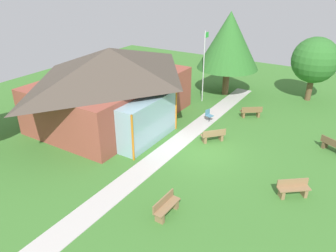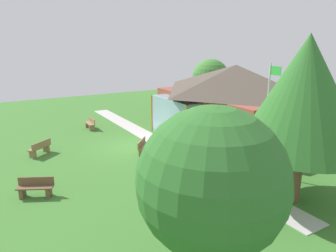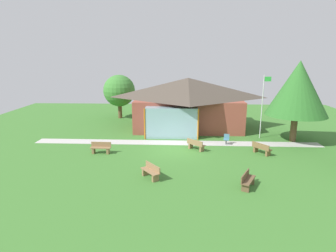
{
  "view_description": "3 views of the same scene",
  "coord_description": "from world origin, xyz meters",
  "px_view_note": "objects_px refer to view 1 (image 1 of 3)",
  "views": [
    {
      "loc": [
        -14.9,
        -6.79,
        9.48
      ],
      "look_at": [
        -0.5,
        2.08,
        1.38
      ],
      "focal_mm": 34.6,
      "sensor_mm": 36.0,
      "label": 1
    },
    {
      "loc": [
        17.16,
        -7.71,
        6.3
      ],
      "look_at": [
        0.98,
        2.08,
        1.3
      ],
      "focal_mm": 32.74,
      "sensor_mm": 36.0,
      "label": 2
    },
    {
      "loc": [
        0.17,
        -21.17,
        7.06
      ],
      "look_at": [
        -0.7,
        1.85,
        1.45
      ],
      "focal_mm": 30.73,
      "sensor_mm": 36.0,
      "label": 3
    }
  ],
  "objects_px": {
    "pavilion": "(113,84)",
    "patio_chair_lawn_spare": "(209,116)",
    "bench_rear_near_path": "(213,136)",
    "tree_east_hedge": "(229,41)",
    "flagpole": "(204,64)",
    "bench_mid_right": "(251,112)",
    "bench_front_right": "(333,146)",
    "bench_front_center": "(293,189)",
    "bench_mid_left": "(166,207)",
    "tree_far_east": "(315,60)"
  },
  "relations": [
    {
      "from": "bench_front_center",
      "to": "bench_rear_near_path",
      "type": "relative_size",
      "value": 1.03
    },
    {
      "from": "bench_mid_left",
      "to": "bench_mid_right",
      "type": "bearing_deg",
      "value": -176.54
    },
    {
      "from": "pavilion",
      "to": "tree_east_hedge",
      "type": "relative_size",
      "value": 1.67
    },
    {
      "from": "pavilion",
      "to": "bench_front_right",
      "type": "xyz_separation_m",
      "value": [
        2.96,
        -13.8,
        -2.18
      ]
    },
    {
      "from": "bench_front_center",
      "to": "bench_front_right",
      "type": "height_order",
      "value": "same"
    },
    {
      "from": "flagpole",
      "to": "bench_rear_near_path",
      "type": "height_order",
      "value": "flagpole"
    },
    {
      "from": "bench_front_center",
      "to": "tree_far_east",
      "type": "height_order",
      "value": "tree_far_east"
    },
    {
      "from": "flagpole",
      "to": "bench_mid_left",
      "type": "xyz_separation_m",
      "value": [
        -13.04,
        -4.68,
        -2.65
      ]
    },
    {
      "from": "flagpole",
      "to": "bench_front_center",
      "type": "height_order",
      "value": "flagpole"
    },
    {
      "from": "bench_mid_right",
      "to": "pavilion",
      "type": "bearing_deg",
      "value": 176.86
    },
    {
      "from": "flagpole",
      "to": "tree_far_east",
      "type": "distance_m",
      "value": 8.62
    },
    {
      "from": "pavilion",
      "to": "bench_mid_right",
      "type": "bearing_deg",
      "value": -56.97
    },
    {
      "from": "bench_front_center",
      "to": "bench_mid_left",
      "type": "xyz_separation_m",
      "value": [
        -4.16,
        4.34,
        0.0
      ]
    },
    {
      "from": "bench_front_center",
      "to": "bench_mid_left",
      "type": "height_order",
      "value": "same"
    },
    {
      "from": "bench_front_center",
      "to": "tree_east_hedge",
      "type": "height_order",
      "value": "tree_east_hedge"
    },
    {
      "from": "bench_mid_left",
      "to": "tree_far_east",
      "type": "relative_size",
      "value": 0.3
    },
    {
      "from": "bench_front_center",
      "to": "tree_east_hedge",
      "type": "distance_m",
      "value": 14.53
    },
    {
      "from": "bench_front_right",
      "to": "bench_rear_near_path",
      "type": "xyz_separation_m",
      "value": [
        -2.48,
        6.43,
        0.0
      ]
    },
    {
      "from": "patio_chair_lawn_spare",
      "to": "tree_east_hedge",
      "type": "height_order",
      "value": "tree_east_hedge"
    },
    {
      "from": "flagpole",
      "to": "bench_rear_near_path",
      "type": "bearing_deg",
      "value": -148.38
    },
    {
      "from": "flagpole",
      "to": "bench_front_right",
      "type": "bearing_deg",
      "value": -108.86
    },
    {
      "from": "bench_mid_left",
      "to": "bench_rear_near_path",
      "type": "bearing_deg",
      "value": -169.55
    },
    {
      "from": "pavilion",
      "to": "tree_east_hedge",
      "type": "distance_m",
      "value": 10.21
    },
    {
      "from": "pavilion",
      "to": "patio_chair_lawn_spare",
      "type": "bearing_deg",
      "value": -62.41
    },
    {
      "from": "bench_front_right",
      "to": "tree_far_east",
      "type": "distance_m",
      "value": 9.11
    },
    {
      "from": "tree_east_hedge",
      "to": "tree_far_east",
      "type": "xyz_separation_m",
      "value": [
        2.23,
        -6.27,
        -1.24
      ]
    },
    {
      "from": "bench_mid_right",
      "to": "tree_east_hedge",
      "type": "distance_m",
      "value": 6.46
    },
    {
      "from": "bench_rear_near_path",
      "to": "pavilion",
      "type": "bearing_deg",
      "value": 135.98
    },
    {
      "from": "pavilion",
      "to": "bench_front_right",
      "type": "bearing_deg",
      "value": -77.89
    },
    {
      "from": "pavilion",
      "to": "bench_mid_left",
      "type": "relative_size",
      "value": 7.42
    },
    {
      "from": "patio_chair_lawn_spare",
      "to": "tree_east_hedge",
      "type": "distance_m",
      "value": 7.21
    },
    {
      "from": "bench_front_right",
      "to": "tree_far_east",
      "type": "height_order",
      "value": "tree_far_east"
    },
    {
      "from": "pavilion",
      "to": "tree_east_hedge",
      "type": "xyz_separation_m",
      "value": [
        8.89,
        -4.66,
        1.91
      ]
    },
    {
      "from": "bench_rear_near_path",
      "to": "tree_east_hedge",
      "type": "distance_m",
      "value": 9.73
    },
    {
      "from": "tree_far_east",
      "to": "bench_front_center",
      "type": "bearing_deg",
      "value": -172.42
    },
    {
      "from": "pavilion",
      "to": "tree_east_hedge",
      "type": "bearing_deg",
      "value": -27.69
    },
    {
      "from": "tree_east_hedge",
      "to": "bench_mid_left",
      "type": "bearing_deg",
      "value": -166.44
    },
    {
      "from": "bench_front_right",
      "to": "bench_mid_right",
      "type": "height_order",
      "value": "same"
    },
    {
      "from": "bench_front_center",
      "to": "bench_rear_near_path",
      "type": "xyz_separation_m",
      "value": [
        2.96,
        5.38,
        0.0
      ]
    },
    {
      "from": "bench_mid_right",
      "to": "tree_east_hedge",
      "type": "relative_size",
      "value": 0.22
    },
    {
      "from": "bench_front_center",
      "to": "bench_front_right",
      "type": "relative_size",
      "value": 0.95
    },
    {
      "from": "bench_mid_left",
      "to": "bench_mid_right",
      "type": "height_order",
      "value": "same"
    },
    {
      "from": "pavilion",
      "to": "bench_rear_near_path",
      "type": "relative_size",
      "value": 8.0
    },
    {
      "from": "flagpole",
      "to": "patio_chair_lawn_spare",
      "type": "xyz_separation_m",
      "value": [
        -3.34,
        -2.14,
        -2.64
      ]
    },
    {
      "from": "bench_mid_right",
      "to": "tree_east_hedge",
      "type": "bearing_deg",
      "value": 97.82
    },
    {
      "from": "bench_mid_right",
      "to": "tree_far_east",
      "type": "xyz_separation_m",
      "value": [
        5.83,
        -2.8,
        2.85
      ]
    },
    {
      "from": "flagpole",
      "to": "bench_front_center",
      "type": "bearing_deg",
      "value": -134.54
    },
    {
      "from": "bench_front_right",
      "to": "patio_chair_lawn_spare",
      "type": "bearing_deg",
      "value": -153.26
    },
    {
      "from": "bench_mid_left",
      "to": "patio_chair_lawn_spare",
      "type": "distance_m",
      "value": 10.03
    },
    {
      "from": "flagpole",
      "to": "bench_mid_left",
      "type": "height_order",
      "value": "flagpole"
    }
  ]
}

